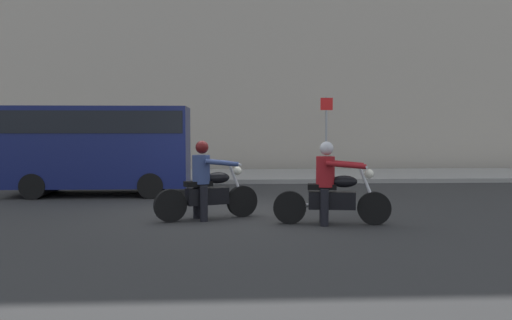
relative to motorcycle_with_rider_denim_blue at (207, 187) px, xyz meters
The scene contains 6 objects.
ground_plane 1.09m from the motorcycle_with_rider_denim_blue, 69.61° to the left, with size 80.00×80.00×0.00m, color #292929.
sidewalk_slab 8.86m from the motorcycle_with_rider_denim_blue, 87.98° to the left, with size 40.00×4.40×0.14m, color gray.
motorcycle_with_rider_denim_blue is the anchor object (origin of this frame).
motorcycle_with_rider_crimson 2.39m from the motorcycle_with_rider_denim_blue, 16.19° to the right, with size 2.14×0.73×1.52m.
parked_van_navy 5.11m from the motorcycle_with_rider_denim_blue, 125.61° to the left, with size 4.64×1.96×2.31m.
street_sign_post 10.10m from the motorcycle_with_rider_denim_blue, 66.57° to the left, with size 0.44×0.08×2.72m.
Camera 1 is at (0.06, -11.53, 1.77)m, focal length 39.08 mm.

